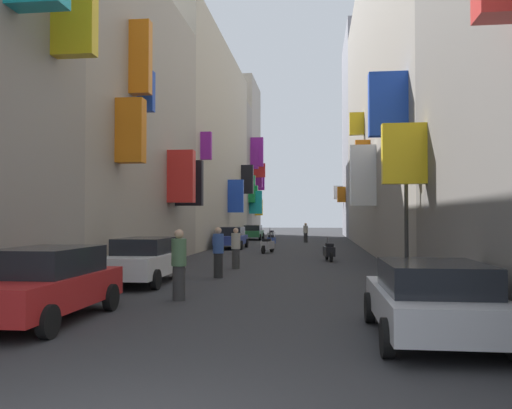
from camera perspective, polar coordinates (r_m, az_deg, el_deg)
ground_plane at (r=34.72m, az=3.39°, el=-4.85°), size 140.00×140.00×0.00m
building_left_mid_a at (r=24.90m, az=-17.22°, el=8.40°), size 7.34×14.53×12.63m
building_left_mid_b at (r=42.33m, az=-7.08°, el=6.37°), size 7.23×22.07×15.60m
building_left_mid_c at (r=54.97m, az=-3.76°, el=3.60°), size 7.32×4.16×13.75m
building_left_far at (r=61.45m, az=-2.72°, el=4.90°), size 7.25×8.68×17.66m
building_right_mid_a at (r=35.58m, az=16.55°, el=11.05°), size 7.31×35.27×19.46m
building_right_mid_b at (r=59.21m, az=12.52°, el=7.24°), size 7.12×12.73×21.89m
parked_car_white at (r=17.24m, az=-12.05°, el=-5.83°), size 1.88×4.24×1.44m
parked_car_blue at (r=35.37m, az=-2.70°, el=-3.56°), size 1.91×4.12×1.44m
parked_car_red at (r=11.58m, az=-21.95°, el=-7.89°), size 1.91×4.21×1.48m
parked_car_silver at (r=9.67m, az=18.53°, el=-9.59°), size 2.03×4.03×1.34m
parked_car_green at (r=49.04m, az=-0.34°, el=-2.99°), size 1.84×4.14×1.35m
scooter_white at (r=48.87m, az=1.64°, el=-3.30°), size 0.59×1.96×1.13m
scooter_black at (r=25.60m, az=7.91°, el=-5.05°), size 0.58×1.89×1.13m
scooter_silver at (r=30.93m, az=1.27°, el=-4.42°), size 0.72×1.89×1.13m
scooter_blue at (r=36.87m, az=1.69°, el=-3.93°), size 0.53×1.84×1.13m
pedestrian_crossing at (r=13.57m, az=-8.35°, el=-6.46°), size 0.42×0.42×1.80m
pedestrian_near_left at (r=43.88m, az=5.40°, el=-3.07°), size 0.40×0.40×1.62m
pedestrian_near_right at (r=21.58m, az=-2.20°, el=-4.77°), size 0.43×0.43×1.67m
pedestrian_mid_street at (r=18.39m, az=-4.11°, el=-5.20°), size 0.53×0.53×1.76m
traffic_light_near_corner at (r=16.45m, az=15.96°, el=0.99°), size 0.26×0.34×4.05m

